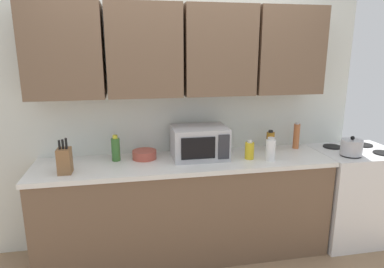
# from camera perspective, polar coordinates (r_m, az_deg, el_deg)

# --- Properties ---
(wall_back_with_cabinets) EXTENTS (3.43, 0.38, 2.60)m
(wall_back_with_cabinets) POSITION_cam_1_polar(r_m,az_deg,el_deg) (3.04, -1.97, 9.17)
(wall_back_with_cabinets) COLOR silver
(wall_back_with_cabinets) RESTS_ON ground_plane
(counter_run) EXTENTS (2.56, 0.63, 0.90)m
(counter_run) POSITION_cam_1_polar(r_m,az_deg,el_deg) (3.12, -1.11, -12.28)
(counter_run) COLOR brown
(counter_run) RESTS_ON ground_plane
(stove_range) EXTENTS (0.76, 0.64, 0.91)m
(stove_range) POSITION_cam_1_polar(r_m,az_deg,el_deg) (3.74, 25.36, -9.10)
(stove_range) COLOR silver
(stove_range) RESTS_ON ground_plane
(kettle) EXTENTS (0.19, 0.19, 0.17)m
(kettle) POSITION_cam_1_polar(r_m,az_deg,el_deg) (3.37, 25.34, -2.02)
(kettle) COLOR #B2B2B7
(kettle) RESTS_ON stove_range
(microwave) EXTENTS (0.48, 0.37, 0.28)m
(microwave) POSITION_cam_1_polar(r_m,az_deg,el_deg) (2.99, 1.24, -1.41)
(microwave) COLOR #B7B7BC
(microwave) RESTS_ON counter_run
(knife_block) EXTENTS (0.10, 0.12, 0.28)m
(knife_block) POSITION_cam_1_polar(r_m,az_deg,el_deg) (2.79, -20.72, -4.20)
(knife_block) COLOR brown
(knife_block) RESTS_ON counter_run
(bottle_yellow_mustard) EXTENTS (0.08, 0.08, 0.17)m
(bottle_yellow_mustard) POSITION_cam_1_polar(r_m,az_deg,el_deg) (3.01, 9.68, -2.73)
(bottle_yellow_mustard) COLOR gold
(bottle_yellow_mustard) RESTS_ON counter_run
(bottle_spice_jar) EXTENTS (0.06, 0.06, 0.26)m
(bottle_spice_jar) POSITION_cam_1_polar(r_m,az_deg,el_deg) (3.42, 17.22, -0.30)
(bottle_spice_jar) COLOR #BC6638
(bottle_spice_jar) RESTS_ON counter_run
(bottle_white_jar) EXTENTS (0.08, 0.08, 0.20)m
(bottle_white_jar) POSITION_cam_1_polar(r_m,az_deg,el_deg) (3.00, 13.13, -2.56)
(bottle_white_jar) COLOR white
(bottle_white_jar) RESTS_ON counter_run
(bottle_green_oil) EXTENTS (0.07, 0.07, 0.23)m
(bottle_green_oil) POSITION_cam_1_polar(r_m,az_deg,el_deg) (2.98, -12.76, -2.48)
(bottle_green_oil) COLOR #386B2D
(bottle_green_oil) RESTS_ON counter_run
(bottle_amber_vinegar) EXTENTS (0.08, 0.08, 0.20)m
(bottle_amber_vinegar) POSITION_cam_1_polar(r_m,az_deg,el_deg) (3.28, 13.07, -1.19)
(bottle_amber_vinegar) COLOR #AD701E
(bottle_amber_vinegar) RESTS_ON counter_run
(bowl_ceramic_small) EXTENTS (0.21, 0.21, 0.07)m
(bowl_ceramic_small) POSITION_cam_1_polar(r_m,az_deg,el_deg) (3.01, -8.04, -3.46)
(bowl_ceramic_small) COLOR #B24C3D
(bowl_ceramic_small) RESTS_ON counter_run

